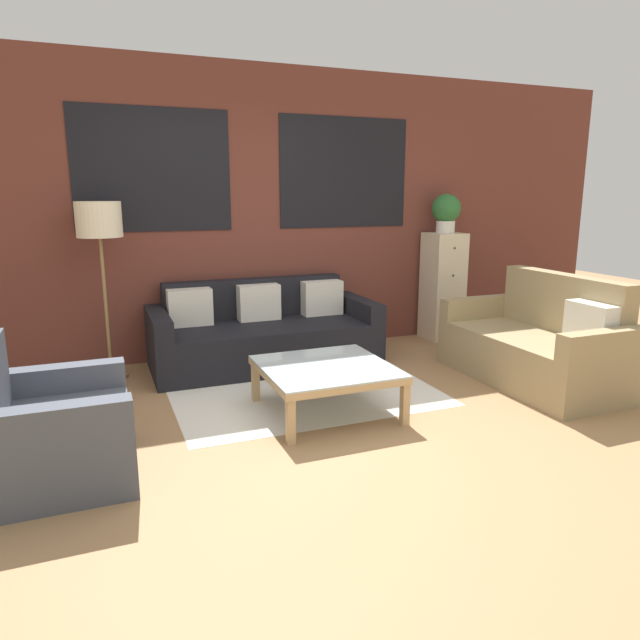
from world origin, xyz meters
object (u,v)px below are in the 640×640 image
(armchair_corner, at_px, (50,433))
(coffee_table, at_px, (326,372))
(settee_vintage, at_px, (537,347))
(couch_dark, at_px, (264,335))
(floor_lamp, at_px, (99,227))
(drawer_cabinet, at_px, (443,286))
(potted_plant, at_px, (446,211))

(armchair_corner, distance_m, coffee_table, 1.87)
(armchair_corner, bearing_deg, coffee_table, 10.98)
(settee_vintage, bearing_deg, couch_dark, 145.74)
(floor_lamp, bearing_deg, couch_dark, -3.83)
(couch_dark, height_order, armchair_corner, armchair_corner)
(settee_vintage, xyz_separation_m, floor_lamp, (-3.41, 1.47, 1.01))
(floor_lamp, xyz_separation_m, drawer_cabinet, (3.50, 0.13, -0.73))
(armchair_corner, height_order, coffee_table, armchair_corner)
(coffee_table, bearing_deg, couch_dark, 93.23)
(armchair_corner, height_order, drawer_cabinet, drawer_cabinet)
(floor_lamp, distance_m, potted_plant, 3.51)
(couch_dark, distance_m, settee_vintage, 2.45)
(settee_vintage, xyz_separation_m, coffee_table, (-1.95, 0.01, 0.00))
(coffee_table, bearing_deg, drawer_cabinet, 37.82)
(floor_lamp, height_order, potted_plant, potted_plant)
(couch_dark, height_order, coffee_table, couch_dark)
(couch_dark, relative_size, floor_lamp, 1.37)
(couch_dark, height_order, potted_plant, potted_plant)
(couch_dark, relative_size, coffee_table, 2.27)
(drawer_cabinet, height_order, potted_plant, potted_plant)
(floor_lamp, xyz_separation_m, potted_plant, (3.50, 0.13, 0.09))
(floor_lamp, height_order, drawer_cabinet, floor_lamp)
(armchair_corner, relative_size, drawer_cabinet, 0.74)
(floor_lamp, relative_size, potted_plant, 3.67)
(couch_dark, xyz_separation_m, settee_vintage, (2.03, -1.38, 0.03))
(armchair_corner, xyz_separation_m, potted_plant, (3.88, 1.95, 1.13))
(armchair_corner, bearing_deg, drawer_cabinet, 26.63)
(coffee_table, distance_m, floor_lamp, 2.29)
(floor_lamp, bearing_deg, drawer_cabinet, 2.08)
(couch_dark, distance_m, coffee_table, 1.37)
(couch_dark, xyz_separation_m, coffee_table, (0.08, -1.37, 0.03))
(couch_dark, relative_size, potted_plant, 5.02)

